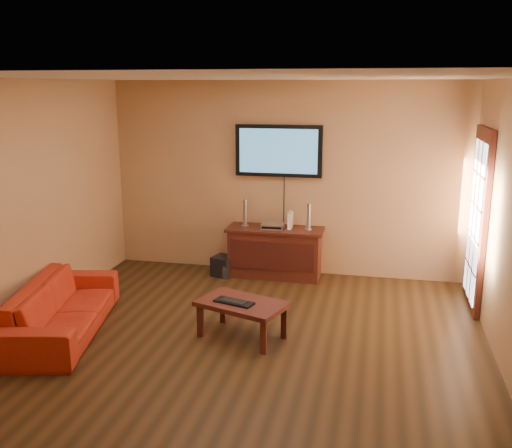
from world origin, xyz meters
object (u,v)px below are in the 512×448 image
(sofa, at_px, (62,300))
(bottle, at_px, (224,273))
(av_receiver, at_px, (273,226))
(media_console, at_px, (275,252))
(game_console, at_px, (290,220))
(speaker_left, at_px, (245,214))
(coffee_table, at_px, (242,307))
(speaker_right, at_px, (309,218))
(television, at_px, (279,151))
(keyboard, at_px, (234,302))
(subwoofer, at_px, (224,266))

(sofa, relative_size, bottle, 10.30)
(sofa, bearing_deg, av_receiver, -51.25)
(media_console, bearing_deg, game_console, 9.02)
(bottle, bearing_deg, speaker_left, 56.48)
(coffee_table, xyz_separation_m, bottle, (-0.69, 1.77, -0.25))
(coffee_table, height_order, av_receiver, av_receiver)
(speaker_left, bearing_deg, sofa, -121.13)
(speaker_left, distance_m, av_receiver, 0.44)
(sofa, height_order, speaker_right, speaker_right)
(television, height_order, bottle, television)
(coffee_table, bearing_deg, television, 90.78)
(speaker_left, xyz_separation_m, bottle, (-0.22, -0.33, -0.78))
(coffee_table, bearing_deg, keyboard, -145.32)
(media_console, xyz_separation_m, bottle, (-0.66, -0.29, -0.26))
(keyboard, bearing_deg, media_console, 88.88)
(speaker_right, distance_m, av_receiver, 0.51)
(speaker_right, bearing_deg, sofa, -134.62)
(television, height_order, av_receiver, television)
(television, xyz_separation_m, coffee_table, (0.03, -2.27, -1.40))
(coffee_table, distance_m, speaker_left, 2.21)
(television, height_order, speaker_left, television)
(speaker_right, distance_m, game_console, 0.26)
(coffee_table, distance_m, subwoofer, 2.08)
(av_receiver, bearing_deg, television, 81.79)
(sofa, xyz_separation_m, speaker_right, (2.35, 2.38, 0.48))
(coffee_table, height_order, speaker_right, speaker_right)
(television, height_order, sofa, television)
(sofa, bearing_deg, media_console, -51.31)
(television, relative_size, speaker_right, 3.39)
(game_console, relative_size, keyboard, 0.51)
(coffee_table, distance_m, sofa, 1.94)
(subwoofer, bearing_deg, media_console, 27.00)
(keyboard, bearing_deg, game_console, 83.42)
(av_receiver, xyz_separation_m, subwoofer, (-0.69, -0.10, -0.59))
(coffee_table, height_order, bottle, coffee_table)
(television, distance_m, subwoofer, 1.79)
(game_console, relative_size, subwoofer, 0.84)
(media_console, xyz_separation_m, speaker_right, (0.46, 0.02, 0.51))
(television, bearing_deg, speaker_right, -23.08)
(speaker_left, xyz_separation_m, keyboard, (0.40, -2.15, -0.46))
(speaker_right, bearing_deg, media_console, -177.81)
(subwoofer, bearing_deg, speaker_right, 23.79)
(speaker_right, distance_m, bottle, 1.39)
(media_console, distance_m, television, 1.41)
(television, xyz_separation_m, speaker_left, (-0.44, -0.18, -0.88))
(bottle, bearing_deg, game_console, 20.64)
(speaker_left, relative_size, game_console, 1.60)
(bottle, bearing_deg, sofa, -120.74)
(coffee_table, xyz_separation_m, subwoofer, (-0.74, 1.93, -0.20))
(television, distance_m, speaker_left, 1.00)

